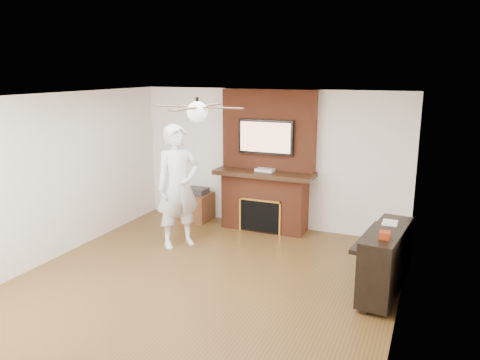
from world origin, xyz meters
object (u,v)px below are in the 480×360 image
at_px(fireplace, 266,175).
at_px(side_table, 196,205).
at_px(person, 178,187).
at_px(piano, 385,260).

height_order(fireplace, side_table, fireplace).
relative_size(person, piano, 1.45).
bearing_deg(person, piano, -60.66).
xyz_separation_m(fireplace, side_table, (-1.39, -0.07, -0.71)).
relative_size(fireplace, piano, 1.81).
relative_size(fireplace, side_table, 4.01).
bearing_deg(side_table, person, -71.57).
xyz_separation_m(fireplace, piano, (2.29, -1.86, -0.52)).
bearing_deg(fireplace, piano, -39.12).
relative_size(fireplace, person, 1.25).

